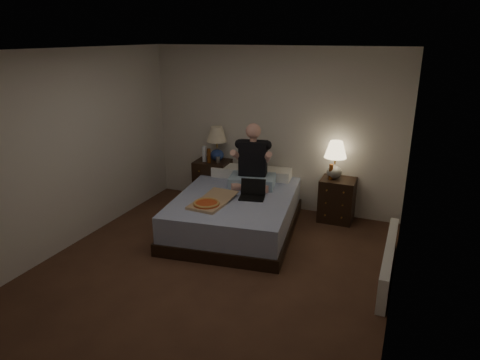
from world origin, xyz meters
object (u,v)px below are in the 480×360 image
at_px(lamp_right, 335,160).
at_px(water_bottle, 204,154).
at_px(beer_bottle_left, 209,156).
at_px(laptop, 252,190).
at_px(radiator, 388,261).
at_px(lamp_left, 217,144).
at_px(person, 253,156).
at_px(bed, 236,212).
at_px(beer_bottle_right, 331,172).
at_px(nightstand_right, 337,200).
at_px(pizza_box, 206,204).
at_px(nightstand_left, 213,181).
at_px(soda_can, 218,159).

bearing_deg(lamp_right, water_bottle, -176.75).
xyz_separation_m(beer_bottle_left, laptop, (1.03, -0.77, -0.18)).
bearing_deg(water_bottle, beer_bottle_left, -18.27).
bearing_deg(lamp_right, radiator, -56.39).
distance_m(lamp_left, person, 0.90).
bearing_deg(beer_bottle_left, person, -19.23).
height_order(bed, water_bottle, water_bottle).
height_order(beer_bottle_left, laptop, beer_bottle_left).
relative_size(beer_bottle_left, beer_bottle_right, 1.00).
relative_size(water_bottle, beer_bottle_right, 1.09).
height_order(nightstand_right, beer_bottle_left, beer_bottle_left).
distance_m(beer_bottle_left, beer_bottle_right, 1.93).
bearing_deg(water_bottle, lamp_right, 3.25).
height_order(lamp_left, pizza_box, lamp_left).
bearing_deg(radiator, person, 155.31).
xyz_separation_m(nightstand_left, lamp_left, (0.07, 0.02, 0.63)).
bearing_deg(person, lamp_left, 138.48).
bearing_deg(soda_can, radiator, -25.08).
distance_m(bed, nightstand_left, 1.15).
xyz_separation_m(soda_can, beer_bottle_right, (1.80, 0.03, 0.00)).
bearing_deg(beer_bottle_left, beer_bottle_right, 2.54).
relative_size(lamp_left, laptop, 1.65).
xyz_separation_m(water_bottle, beer_bottle_left, (0.10, -0.03, -0.01)).
xyz_separation_m(soda_can, pizza_box, (0.47, -1.34, -0.19)).
relative_size(beer_bottle_left, laptop, 0.68).
relative_size(bed, person, 2.24).
height_order(water_bottle, radiator, water_bottle).
bearing_deg(pizza_box, beer_bottle_left, 118.23).
bearing_deg(beer_bottle_right, laptop, -136.33).
xyz_separation_m(bed, lamp_left, (-0.70, 0.87, 0.73)).
bearing_deg(bed, person, 71.58).
bearing_deg(lamp_left, nightstand_left, -163.00).
xyz_separation_m(nightstand_right, lamp_left, (-1.96, 0.00, 0.66)).
bearing_deg(bed, lamp_right, 28.55).
distance_m(nightstand_left, lamp_right, 2.04).
bearing_deg(beer_bottle_right, pizza_box, -134.37).
height_order(nightstand_left, beer_bottle_left, beer_bottle_left).
distance_m(bed, soda_can, 1.13).
relative_size(laptop, pizza_box, 0.45).
bearing_deg(pizza_box, water_bottle, 121.14).
height_order(beer_bottle_left, beer_bottle_right, beer_bottle_left).
xyz_separation_m(nightstand_right, soda_can, (-1.91, -0.09, 0.43)).
height_order(lamp_left, radiator, lamp_left).
height_order(person, laptop, person).
height_order(bed, laptop, laptop).
distance_m(water_bottle, pizza_box, 1.51).
xyz_separation_m(nightstand_right, person, (-1.18, -0.45, 0.66)).
height_order(soda_can, pizza_box, soda_can).
bearing_deg(bed, nightstand_left, 124.70).
bearing_deg(nightstand_right, water_bottle, -176.99).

